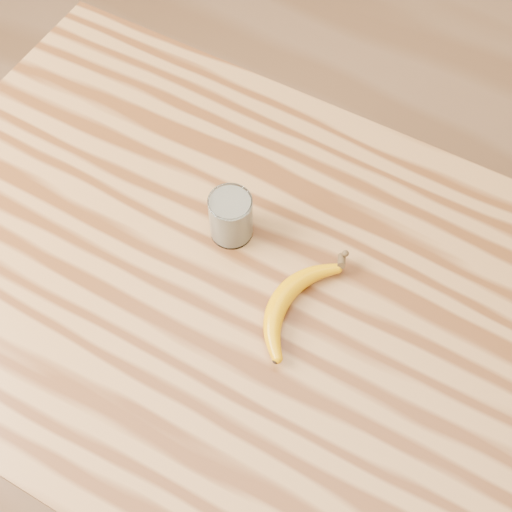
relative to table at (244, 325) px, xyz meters
The scene contains 4 objects.
room 0.58m from the table, ahead, with size 4.04×4.04×2.70m.
table is the anchor object (origin of this frame).
smoothie_glass 0.20m from the table, 129.79° to the left, with size 0.07×0.07×0.09m.
banana 0.16m from the table, ahead, with size 0.09×0.26×0.03m, color #D88E00, non-canonical shape.
Camera 1 is at (0.26, -0.43, 1.86)m, focal length 50.00 mm.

